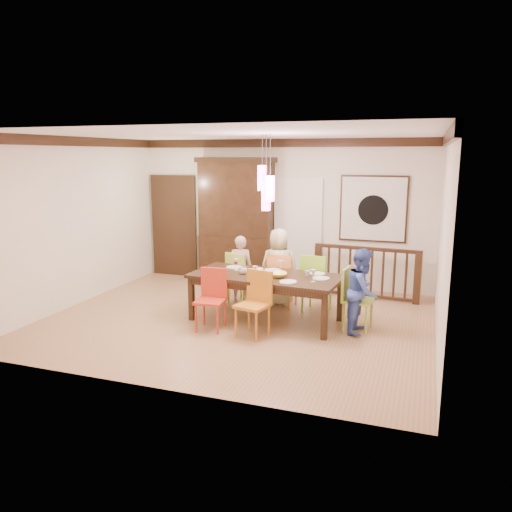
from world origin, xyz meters
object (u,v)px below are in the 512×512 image
(chair_far_left, at_px, (242,274))
(person_far_left, at_px, (240,269))
(chair_end_right, at_px, (358,295))
(person_far_mid, at_px, (279,267))
(person_end_right, at_px, (363,291))
(china_hutch, at_px, (236,221))
(dining_table, at_px, (266,279))
(balustrade, at_px, (366,272))

(chair_far_left, bearing_deg, person_far_left, -34.15)
(chair_end_right, distance_m, person_far_mid, 1.71)
(person_far_mid, bearing_deg, person_end_right, 133.49)
(chair_far_left, height_order, china_hutch, china_hutch)
(dining_table, distance_m, chair_far_left, 1.00)
(chair_end_right, bearing_deg, chair_far_left, 79.53)
(china_hutch, height_order, person_far_mid, china_hutch)
(person_far_left, height_order, person_end_right, person_end_right)
(chair_far_left, relative_size, china_hutch, 0.37)
(dining_table, distance_m, china_hutch, 2.59)
(person_end_right, bearing_deg, dining_table, 93.84)
(chair_far_left, xyz_separation_m, china_hutch, (-0.66, 1.41, 0.74))
(china_hutch, xyz_separation_m, person_end_right, (2.85, -2.18, -0.64))
(chair_far_left, relative_size, person_far_mid, 0.69)
(balustrade, bearing_deg, person_far_mid, -142.96)
(dining_table, bearing_deg, person_end_right, 3.02)
(person_far_mid, relative_size, person_end_right, 1.08)
(dining_table, height_order, china_hutch, china_hutch)
(chair_end_right, relative_size, person_far_left, 0.77)
(dining_table, relative_size, china_hutch, 0.95)
(china_hutch, distance_m, person_far_mid, 1.88)
(person_far_left, bearing_deg, person_end_right, 146.73)
(dining_table, bearing_deg, balustrade, 57.61)
(person_far_mid, bearing_deg, chair_far_left, 0.05)
(person_far_left, bearing_deg, balustrade, -167.23)
(person_far_mid, bearing_deg, chair_end_right, 135.26)
(china_hutch, bearing_deg, person_far_left, -65.84)
(balustrade, distance_m, person_far_left, 2.30)
(chair_end_right, height_order, china_hutch, china_hutch)
(dining_table, height_order, chair_end_right, chair_end_right)
(person_far_left, distance_m, person_far_mid, 0.70)
(chair_far_left, bearing_deg, china_hutch, -46.54)
(chair_far_left, bearing_deg, dining_table, 151.15)
(person_far_mid, xyz_separation_m, person_end_right, (1.56, -0.94, -0.05))
(chair_far_left, distance_m, china_hutch, 1.73)
(chair_end_right, height_order, person_end_right, person_end_right)
(china_hutch, bearing_deg, chair_far_left, -64.99)
(chair_end_right, distance_m, person_far_left, 2.30)
(dining_table, height_order, chair_far_left, chair_far_left)
(person_far_mid, distance_m, person_end_right, 1.82)
(chair_far_left, xyz_separation_m, balustrade, (2.02, 1.07, -0.04))
(person_far_left, distance_m, person_end_right, 2.40)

